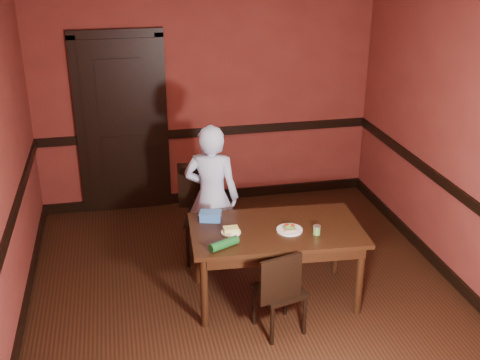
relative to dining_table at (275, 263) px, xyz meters
name	(u,v)px	position (x,y,z in m)	size (l,w,h in m)	color
floor	(248,299)	(-0.25, 0.01, -0.36)	(4.00, 4.50, 0.01)	black
wall_back	(207,95)	(-0.25, 2.26, 0.99)	(4.00, 0.02, 2.70)	maroon
wall_front	(348,322)	(-0.25, -2.24, 0.99)	(4.00, 0.02, 2.70)	maroon
wall_right	(465,146)	(1.75, 0.01, 0.99)	(0.02, 4.50, 2.70)	maroon
dado_back	(208,132)	(-0.25, 2.25, 0.54)	(4.00, 0.03, 0.10)	black
dado_left	(8,234)	(-2.24, 0.01, 0.54)	(0.03, 4.50, 0.10)	black
dado_right	(456,192)	(1.73, 0.01, 0.54)	(0.03, 4.50, 0.10)	black
baseboard_back	(209,196)	(-0.25, 2.25, -0.30)	(4.00, 0.03, 0.12)	black
baseboard_left	(23,320)	(-2.24, 0.01, -0.30)	(0.03, 4.50, 0.12)	black
baseboard_right	(444,270)	(1.73, 0.01, -0.30)	(0.03, 4.50, 0.12)	black
door	(122,122)	(-1.25, 2.23, 0.73)	(1.05, 0.07, 2.20)	black
dining_table	(275,263)	(0.00, 0.00, 0.00)	(1.52, 0.86, 0.71)	black
chair_far	(209,215)	(-0.47, 0.83, 0.13)	(0.45, 0.45, 0.97)	black
chair_near	(280,289)	(-0.09, -0.48, 0.04)	(0.37, 0.37, 0.79)	black
person	(212,197)	(-0.46, 0.73, 0.38)	(0.54, 0.35, 1.47)	#B2CDF4
sandwich_plate	(290,229)	(0.10, -0.07, 0.37)	(0.23, 0.23, 0.06)	white
sauce_jar	(317,230)	(0.31, -0.18, 0.40)	(0.07, 0.07, 0.08)	#4E7D34
cheese_saucer	(231,231)	(-0.41, 0.00, 0.38)	(0.17, 0.17, 0.05)	white
food_tub	(211,216)	(-0.54, 0.27, 0.40)	(0.22, 0.18, 0.08)	#3470B9
wrapped_veg	(224,244)	(-0.52, -0.25, 0.39)	(0.07, 0.07, 0.27)	#12491A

